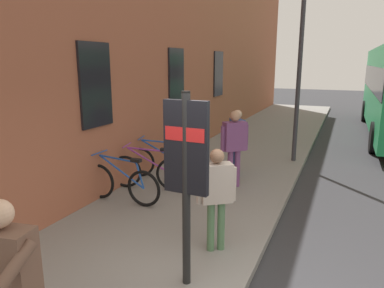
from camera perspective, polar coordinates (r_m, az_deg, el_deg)
ground at (r=9.97m, az=22.88°, el=-4.56°), size 60.00×60.00×0.00m
sidewalk_pavement at (r=12.20m, az=10.14°, el=-0.34°), size 24.00×3.50×0.12m
station_facade at (r=13.48m, az=2.97°, el=18.04°), size 22.00×0.65×8.04m
bicycle_by_door at (r=7.17m, az=-11.25°, el=-6.19°), size 0.48×1.77×0.97m
bicycle_end_of_row at (r=7.81m, az=-6.87°, el=-4.42°), size 0.57×1.74×0.97m
bicycle_mid_rack at (r=8.52m, az=-4.87°, el=-2.87°), size 0.60×1.73×0.97m
transit_info_sign at (r=4.15m, az=-0.94°, el=-2.64°), size 0.11×0.55×2.40m
pedestrian_near_bus at (r=7.79m, az=6.80°, el=0.45°), size 0.51×0.52×1.70m
pedestrian_crossing_street at (r=5.14m, az=3.93°, el=-7.28°), size 0.44×0.49×1.54m
pedestrian_by_facade at (r=8.71m, az=7.19°, el=1.37°), size 0.50×0.47×1.60m
tourist_with_hotdogs at (r=3.35m, az=-27.75°, el=-18.46°), size 0.64×0.65×1.70m
street_lamp at (r=10.11m, az=17.01°, el=14.72°), size 0.28×0.28×5.26m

